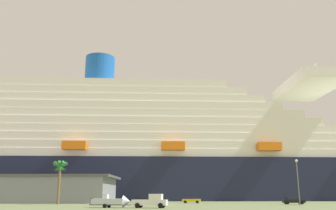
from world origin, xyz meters
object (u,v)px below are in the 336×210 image
(pickup_truck, at_px, (151,201))
(street_lamp, at_px, (298,176))
(cruise_ship, at_px, (163,154))
(small_boat_on_trailer, at_px, (113,202))
(parked_car_black_coupe, at_px, (293,200))
(palm_tree, at_px, (60,170))
(parked_car_yellow_taxi, at_px, (191,200))

(pickup_truck, height_order, street_lamp, street_lamp)
(cruise_ship, bearing_deg, pickup_truck, -92.17)
(small_boat_on_trailer, relative_size, street_lamp, 0.83)
(small_boat_on_trailer, height_order, parked_car_black_coupe, small_boat_on_trailer)
(palm_tree, bearing_deg, parked_car_black_coupe, -1.25)
(street_lamp, distance_m, parked_car_yellow_taxi, 30.56)
(palm_tree, bearing_deg, cruise_ship, 66.55)
(palm_tree, xyz_separation_m, street_lamp, (50.43, -10.99, -1.85))
(cruise_ship, xyz_separation_m, street_lamp, (26.13, -67.02, -11.57))
(small_boat_on_trailer, relative_size, parked_car_yellow_taxi, 1.52)
(pickup_truck, distance_m, palm_tree, 32.79)
(street_lamp, xyz_separation_m, parked_car_black_coupe, (2.34, 9.84, -4.97))
(palm_tree, xyz_separation_m, parked_car_black_coupe, (52.77, -1.15, -6.82))
(palm_tree, height_order, parked_car_black_coupe, palm_tree)
(small_boat_on_trailer, relative_size, parked_car_black_coupe, 1.53)
(parked_car_black_coupe, xyz_separation_m, parked_car_yellow_taxi, (-21.80, 13.19, -0.00))
(pickup_truck, xyz_separation_m, parked_car_black_coupe, (31.50, 22.91, -0.21))
(parked_car_black_coupe, distance_m, parked_car_yellow_taxi, 25.48)
(small_boat_on_trailer, xyz_separation_m, street_lamp, (35.47, 11.79, 4.84))
(palm_tree, height_order, parked_car_yellow_taxi, palm_tree)
(street_lamp, xyz_separation_m, parked_car_yellow_taxi, (-19.46, 23.03, -4.97))
(street_lamp, bearing_deg, small_boat_on_trailer, -161.62)
(street_lamp, distance_m, parked_car_black_coupe, 11.27)
(parked_car_black_coupe, height_order, parked_car_yellow_taxi, same)
(cruise_ship, height_order, palm_tree, cruise_ship)
(small_boat_on_trailer, height_order, palm_tree, palm_tree)
(cruise_ship, bearing_deg, street_lamp, -68.70)
(street_lamp, bearing_deg, cruise_ship, 111.30)
(palm_tree, relative_size, parked_car_black_coupe, 1.96)
(cruise_ship, distance_m, parked_car_black_coupe, 65.98)
(street_lamp, height_order, parked_car_black_coupe, street_lamp)
(cruise_ship, distance_m, pickup_truck, 81.79)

